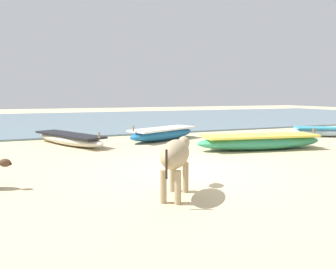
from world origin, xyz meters
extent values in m
plane|color=#CCB789|center=(0.00, 0.00, 0.00)|extent=(80.00, 80.00, 0.00)
cube|color=slate|center=(0.00, 16.98, 0.04)|extent=(60.00, 20.00, 0.08)
ellipsoid|color=#1E669E|center=(1.22, 5.07, 0.25)|extent=(3.59, 2.44, 0.50)
cube|color=white|center=(1.22, 5.07, 0.47)|extent=(3.20, 2.24, 0.07)
cube|color=olive|center=(0.99, 4.96, 0.39)|extent=(0.49, 0.84, 0.04)
cylinder|color=olive|center=(-0.22, 4.38, 0.60)|extent=(0.06, 0.06, 0.20)
ellipsoid|color=#8CA5B7|center=(8.60, 3.32, 0.21)|extent=(3.37, 2.36, 0.42)
cube|color=#3399BF|center=(8.60, 3.32, 0.39)|extent=(3.00, 2.16, 0.07)
cube|color=olive|center=(8.82, 3.20, 0.32)|extent=(0.45, 0.70, 0.04)
ellipsoid|color=#338C66|center=(3.50, 1.73, 0.26)|extent=(4.59, 1.78, 0.51)
cube|color=#EAD84C|center=(3.50, 1.73, 0.47)|extent=(4.05, 1.67, 0.07)
cube|color=olive|center=(3.83, 1.67, 0.40)|extent=(0.27, 0.90, 0.04)
cylinder|color=olive|center=(5.53, 1.39, 0.61)|extent=(0.06, 0.06, 0.20)
ellipsoid|color=beige|center=(-2.47, 5.21, 0.21)|extent=(2.60, 3.97, 0.41)
cube|color=black|center=(-2.47, 5.21, 0.38)|extent=(2.37, 3.53, 0.07)
cube|color=olive|center=(-2.34, 4.94, 0.32)|extent=(0.70, 0.44, 0.04)
cylinder|color=olive|center=(-1.62, 3.57, 0.51)|extent=(0.06, 0.06, 0.20)
ellipsoid|color=tan|center=(-1.16, -1.84, 0.80)|extent=(1.06, 1.21, 0.51)
ellipsoid|color=tan|center=(-0.71, -1.21, 0.88)|extent=(0.41, 0.44, 0.27)
sphere|color=#2D2119|center=(-0.61, -1.08, 0.85)|extent=(0.15, 0.15, 0.11)
cylinder|color=tan|center=(-1.07, -1.49, 0.29)|extent=(0.12, 0.12, 0.58)
cylinder|color=tan|center=(-0.86, -1.64, 0.29)|extent=(0.12, 0.12, 0.58)
cylinder|color=tan|center=(-1.46, -2.04, 0.29)|extent=(0.12, 0.12, 0.58)
cylinder|color=tan|center=(-1.26, -2.19, 0.29)|extent=(0.12, 0.12, 0.58)
cylinder|color=#2D2119|center=(-1.52, -2.33, 0.74)|extent=(0.04, 0.04, 0.48)
ellipsoid|color=#4C3323|center=(-4.05, -0.16, 0.53)|extent=(0.27, 0.22, 0.17)
sphere|color=#2D2119|center=(-3.95, -0.21, 0.51)|extent=(0.08, 0.08, 0.06)
camera|label=1|loc=(-3.29, -6.84, 1.83)|focal=33.25mm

